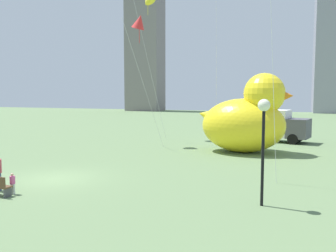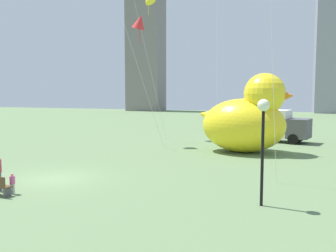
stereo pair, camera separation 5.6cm
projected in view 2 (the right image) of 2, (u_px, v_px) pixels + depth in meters
ground_plane at (54, 179)px, 18.76m from camera, size 140.00×140.00×0.00m
person_child at (12, 182)px, 15.93m from camera, size 0.23×0.23×0.94m
giant_inflatable_duck at (247, 119)px, 26.83m from camera, size 7.01×4.50×5.81m
lamppost at (263, 123)px, 14.05m from camera, size 0.47×0.47×4.19m
box_truck at (272, 125)px, 32.93m from camera, size 6.56×3.72×2.85m
city_skyline at (302, 47)px, 79.52m from camera, size 56.73×14.99×30.94m
kite_red at (140, 22)px, 30.03m from camera, size 3.13×3.04×10.89m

